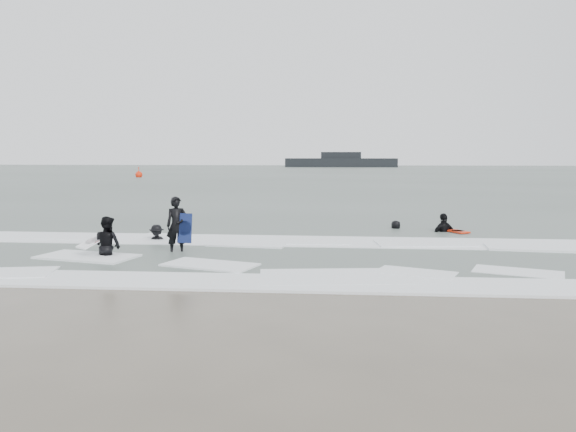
# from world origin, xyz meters

# --- Properties ---
(ground) EXTENTS (320.00, 320.00, 0.00)m
(ground) POSITION_xyz_m (0.00, 0.00, 0.00)
(ground) COLOR brown
(ground) RESTS_ON ground
(sea) EXTENTS (320.00, 320.00, 0.00)m
(sea) POSITION_xyz_m (0.00, 80.00, 0.06)
(sea) COLOR #47544C
(sea) RESTS_ON ground
(surfer_centre) EXTENTS (0.81, 0.69, 1.88)m
(surfer_centre) POSITION_xyz_m (-3.47, 3.42, 0.00)
(surfer_centre) COLOR black
(surfer_centre) RESTS_ON ground
(surfer_wading) EXTENTS (1.11, 1.01, 1.86)m
(surfer_wading) POSITION_xyz_m (-5.39, 2.43, 0.00)
(surfer_wading) COLOR black
(surfer_wading) RESTS_ON ground
(surfer_breaker) EXTENTS (1.01, 0.65, 1.49)m
(surfer_breaker) POSITION_xyz_m (-4.97, 5.78, 0.00)
(surfer_breaker) COLOR black
(surfer_breaker) RESTS_ON ground
(surfer_right_near) EXTENTS (1.24, 0.96, 1.97)m
(surfer_right_near) POSITION_xyz_m (6.03, 9.31, 0.00)
(surfer_right_near) COLOR black
(surfer_right_near) RESTS_ON ground
(surfer_right_far) EXTENTS (0.87, 0.71, 1.55)m
(surfer_right_far) POSITION_xyz_m (4.15, 10.13, 0.00)
(surfer_right_far) COLOR black
(surfer_right_far) RESTS_ON ground
(surf_foam) EXTENTS (30.03, 9.06, 0.09)m
(surf_foam) POSITION_xyz_m (0.00, 3.70, 0.04)
(surf_foam) COLOR white
(surf_foam) RESTS_ON ground
(bodyboards) EXTENTS (13.24, 7.78, 1.25)m
(bodyboards) POSITION_xyz_m (-0.78, 4.90, 0.50)
(bodyboards) COLOR #101B4A
(bodyboards) RESTS_ON ground
(buoy) EXTENTS (1.00, 1.00, 1.65)m
(buoy) POSITION_xyz_m (-27.32, 63.40, 0.42)
(buoy) COLOR red
(buoy) RESTS_ON ground
(vessel_horizon) EXTENTS (29.28, 5.23, 3.97)m
(vessel_horizon) POSITION_xyz_m (0.87, 135.53, 1.48)
(vessel_horizon) COLOR black
(vessel_horizon) RESTS_ON ground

